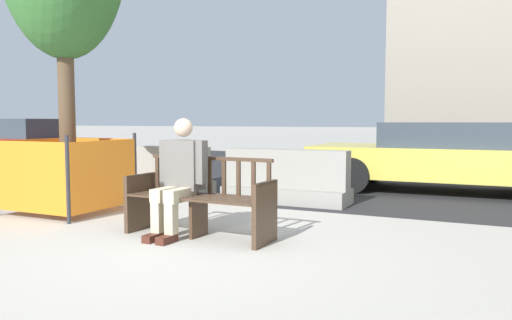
{
  "coord_description": "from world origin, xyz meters",
  "views": [
    {
      "loc": [
        2.94,
        -4.0,
        1.29
      ],
      "look_at": [
        0.04,
        2.18,
        0.75
      ],
      "focal_mm": 35.0,
      "sensor_mm": 36.0,
      "label": 1
    }
  ],
  "objects_px": {
    "construction_fence": "(69,173)",
    "street_bench": "(200,201)",
    "car_sedan_mid": "(31,144)",
    "seated_person": "(180,174)",
    "jersey_barrier_left": "(157,174)",
    "jersey_barrier_centre": "(286,181)",
    "car_taxi_near": "(445,156)"
  },
  "relations": [
    {
      "from": "jersey_barrier_left",
      "to": "construction_fence",
      "type": "xyz_separation_m",
      "value": [
        -0.09,
        -1.96,
        0.21
      ]
    },
    {
      "from": "construction_fence",
      "to": "street_bench",
      "type": "bearing_deg",
      "value": -11.99
    },
    {
      "from": "jersey_barrier_centre",
      "to": "car_sedan_mid",
      "type": "xyz_separation_m",
      "value": [
        -8.54,
        2.5,
        0.32
      ]
    },
    {
      "from": "street_bench",
      "to": "construction_fence",
      "type": "bearing_deg",
      "value": 168.01
    },
    {
      "from": "jersey_barrier_centre",
      "to": "construction_fence",
      "type": "relative_size",
      "value": 1.48
    },
    {
      "from": "construction_fence",
      "to": "car_taxi_near",
      "type": "height_order",
      "value": "car_taxi_near"
    },
    {
      "from": "car_taxi_near",
      "to": "car_sedan_mid",
      "type": "bearing_deg",
      "value": 179.01
    },
    {
      "from": "jersey_barrier_centre",
      "to": "seated_person",
      "type": "bearing_deg",
      "value": -95.13
    },
    {
      "from": "construction_fence",
      "to": "jersey_barrier_centre",
      "type": "bearing_deg",
      "value": 39.18
    },
    {
      "from": "seated_person",
      "to": "jersey_barrier_left",
      "type": "bearing_deg",
      "value": 130.61
    },
    {
      "from": "street_bench",
      "to": "car_sedan_mid",
      "type": "bearing_deg",
      "value": 149.28
    },
    {
      "from": "street_bench",
      "to": "car_taxi_near",
      "type": "height_order",
      "value": "car_taxi_near"
    },
    {
      "from": "jersey_barrier_left",
      "to": "car_sedan_mid",
      "type": "distance_m",
      "value": 6.66
    },
    {
      "from": "construction_fence",
      "to": "jersey_barrier_left",
      "type": "bearing_deg",
      "value": 87.47
    },
    {
      "from": "car_taxi_near",
      "to": "jersey_barrier_centre",
      "type": "bearing_deg",
      "value": -133.02
    },
    {
      "from": "construction_fence",
      "to": "car_taxi_near",
      "type": "distance_m",
      "value": 6.38
    },
    {
      "from": "jersey_barrier_centre",
      "to": "jersey_barrier_left",
      "type": "distance_m",
      "value": 2.42
    },
    {
      "from": "jersey_barrier_centre",
      "to": "car_sedan_mid",
      "type": "relative_size",
      "value": 0.48
    },
    {
      "from": "construction_fence",
      "to": "car_sedan_mid",
      "type": "height_order",
      "value": "car_sedan_mid"
    },
    {
      "from": "seated_person",
      "to": "car_sedan_mid",
      "type": "bearing_deg",
      "value": 148.35
    },
    {
      "from": "seated_person",
      "to": "jersey_barrier_left",
      "type": "xyz_separation_m",
      "value": [
        -2.18,
        2.54,
        -0.35
      ]
    },
    {
      "from": "jersey_barrier_centre",
      "to": "jersey_barrier_left",
      "type": "height_order",
      "value": "same"
    },
    {
      "from": "car_sedan_mid",
      "to": "seated_person",
      "type": "bearing_deg",
      "value": -31.65
    },
    {
      "from": "jersey_barrier_centre",
      "to": "construction_fence",
      "type": "xyz_separation_m",
      "value": [
        -2.5,
        -2.04,
        0.21
      ]
    },
    {
      "from": "street_bench",
      "to": "car_taxi_near",
      "type": "bearing_deg",
      "value": 66.04
    },
    {
      "from": "seated_person",
      "to": "car_taxi_near",
      "type": "xyz_separation_m",
      "value": [
        2.4,
        4.94,
        -0.03
      ]
    },
    {
      "from": "seated_person",
      "to": "car_taxi_near",
      "type": "distance_m",
      "value": 5.49
    },
    {
      "from": "street_bench",
      "to": "car_sedan_mid",
      "type": "xyz_separation_m",
      "value": [
        -8.54,
        5.07,
        0.26
      ]
    },
    {
      "from": "seated_person",
      "to": "construction_fence",
      "type": "xyz_separation_m",
      "value": [
        -2.27,
        0.58,
        -0.13
      ]
    },
    {
      "from": "car_sedan_mid",
      "to": "jersey_barrier_left",
      "type": "bearing_deg",
      "value": -22.83
    },
    {
      "from": "street_bench",
      "to": "jersey_barrier_centre",
      "type": "xyz_separation_m",
      "value": [
        0.01,
        2.57,
        -0.06
      ]
    },
    {
      "from": "construction_fence",
      "to": "seated_person",
      "type": "bearing_deg",
      "value": -14.35
    }
  ]
}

